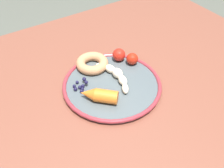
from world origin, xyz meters
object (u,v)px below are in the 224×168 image
donut (92,63)px  blueberry_pile (81,85)px  tomato_mid (119,55)px  tomato_near (132,59)px  carrot_orange (99,95)px  dining_table (104,98)px  plate (112,85)px  banana (116,75)px

donut → blueberry_pile: (0.08, 0.07, -0.01)m
donut → tomato_mid: size_ratio=2.45×
tomato_near → carrot_orange: bearing=25.1°
dining_table → plate: (-0.01, 0.04, 0.08)m
dining_table → plate: 0.09m
dining_table → banana: size_ratio=7.57×
tomato_near → blueberry_pile: bearing=2.5°
plate → tomato_mid: size_ratio=7.04×
tomato_near → donut: bearing=-25.6°
dining_table → tomato_near: 0.16m
tomato_near → banana: bearing=19.1°
dining_table → donut: donut is taller
banana → blueberry_pile: (0.11, -0.02, -0.00)m
donut → blueberry_pile: 0.10m
plate → donut: 0.11m
carrot_orange → blueberry_pile: carrot_orange is taller
blueberry_pile → tomato_mid: 0.18m
plate → banana: bearing=-144.9°
carrot_orange → tomato_near: same height
carrot_orange → tomato_near: size_ratio=2.63×
carrot_orange → tomato_mid: 0.19m
tomato_near → tomato_mid: bearing=-57.6°
donut → tomato_near: bearing=154.4°
dining_table → tomato_near: size_ratio=32.93×
banana → blueberry_pile: banana is taller
carrot_orange → tomato_near: 0.19m
banana → tomato_mid: size_ratio=3.98×
donut → blueberry_pile: size_ratio=2.00×
tomato_near → tomato_mid: tomato_mid is taller
tomato_mid → tomato_near: bearing=122.4°
banana → donut: size_ratio=1.63×
dining_table → banana: 0.11m
plate → banana: 0.03m
plate → tomato_mid: tomato_mid is taller
tomato_mid → donut: bearing=-10.2°
carrot_orange → blueberry_pile: 0.08m
banana → carrot_orange: size_ratio=1.65×
plate → dining_table: bearing=-76.0°
carrot_orange → tomato_near: (-0.18, -0.08, 0.00)m
dining_table → carrot_orange: carrot_orange is taller
carrot_orange → donut: bearing=-112.6°
banana → tomato_near: 0.09m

